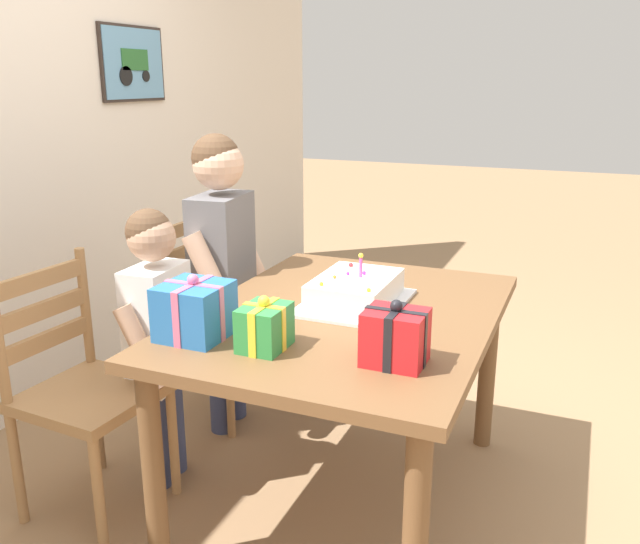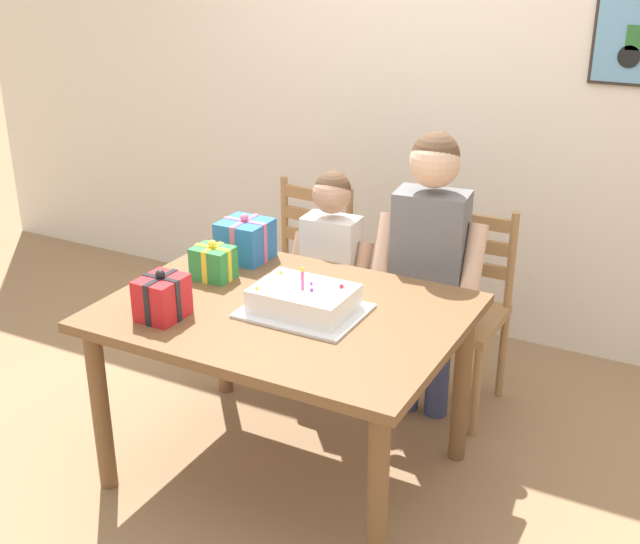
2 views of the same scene
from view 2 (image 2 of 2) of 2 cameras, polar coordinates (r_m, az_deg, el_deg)
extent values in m
plane|color=#997551|center=(3.46, -2.30, -13.67)|extent=(20.00, 20.00, 0.00)
cube|color=silver|center=(4.35, 8.58, 12.49)|extent=(6.40, 0.08, 2.60)
cylinder|color=black|center=(4.04, 20.79, 13.89)|extent=(0.10, 0.01, 0.10)
cube|color=brown|center=(3.09, -2.51, -2.86)|extent=(1.33, 0.99, 0.04)
cylinder|color=brown|center=(3.30, -15.08, -9.29)|extent=(0.07, 0.07, 0.70)
cylinder|color=brown|center=(2.75, 4.04, -15.71)|extent=(0.07, 0.07, 0.70)
cylinder|color=brown|center=(3.85, -6.82, -3.68)|extent=(0.07, 0.07, 0.70)
cylinder|color=brown|center=(3.40, 9.86, -7.77)|extent=(0.07, 0.07, 0.70)
cube|color=silver|center=(3.04, -1.16, -2.77)|extent=(0.44, 0.34, 0.01)
cube|color=white|center=(3.02, -1.16, -1.89)|extent=(0.36, 0.26, 0.09)
cylinder|color=#E04C9E|center=(2.97, -1.23, -0.61)|extent=(0.01, 0.01, 0.07)
sphere|color=yellow|center=(2.95, -1.24, 0.19)|extent=(0.02, 0.02, 0.02)
sphere|color=yellow|center=(2.99, -4.44, -1.13)|extent=(0.01, 0.01, 0.01)
sphere|color=yellow|center=(3.12, -2.75, -0.02)|extent=(0.01, 0.01, 0.01)
sphere|color=red|center=(3.00, 1.51, -1.00)|extent=(0.02, 0.02, 0.02)
sphere|color=purple|center=(2.97, -0.59, -1.26)|extent=(0.01, 0.01, 0.01)
sphere|color=orange|center=(3.07, -1.31, -0.41)|extent=(0.01, 0.01, 0.01)
sphere|color=purple|center=(3.02, -0.61, -0.80)|extent=(0.01, 0.01, 0.01)
cube|color=#286BB7|center=(3.52, -5.24, 2.24)|extent=(0.20, 0.20, 0.17)
cube|color=#DB668E|center=(3.52, -5.24, 2.24)|extent=(0.21, 0.02, 0.18)
cube|color=#DB668E|center=(3.52, -5.24, 2.24)|extent=(0.02, 0.20, 0.18)
sphere|color=#DB668E|center=(3.49, -5.30, 3.79)|extent=(0.04, 0.04, 0.04)
cube|color=red|center=(3.03, -10.98, -1.78)|extent=(0.15, 0.17, 0.16)
cube|color=black|center=(3.03, -10.98, -1.78)|extent=(0.15, 0.02, 0.16)
cube|color=black|center=(3.03, -10.98, -1.78)|extent=(0.02, 0.18, 0.16)
sphere|color=black|center=(2.99, -11.11, -0.16)|extent=(0.04, 0.04, 0.04)
cube|color=#2D8E42|center=(3.34, -7.46, 0.63)|extent=(0.16, 0.13, 0.13)
cube|color=yellow|center=(3.34, -7.46, 0.63)|extent=(0.16, 0.02, 0.14)
cube|color=yellow|center=(3.34, -7.46, 0.63)|extent=(0.02, 0.13, 0.14)
sphere|color=yellow|center=(3.31, -7.53, 1.93)|extent=(0.04, 0.04, 0.04)
cube|color=#A87A4C|center=(4.02, -1.70, -0.81)|extent=(0.45, 0.45, 0.04)
cylinder|color=#A87A4C|center=(3.89, -0.85, -5.53)|extent=(0.04, 0.04, 0.43)
cylinder|color=#A87A4C|center=(4.08, -5.36, -4.18)|extent=(0.04, 0.04, 0.43)
cylinder|color=#A87A4C|center=(4.17, 1.96, -3.43)|extent=(0.04, 0.04, 0.43)
cylinder|color=#A87A4C|center=(4.36, -2.38, -2.27)|extent=(0.04, 0.04, 0.43)
cylinder|color=#A87A4C|center=(3.99, 2.05, 2.77)|extent=(0.04, 0.04, 0.45)
cylinder|color=#A87A4C|center=(4.18, -2.48, 3.71)|extent=(0.04, 0.04, 0.45)
cube|color=#A87A4C|center=(4.10, -0.27, 2.37)|extent=(0.36, 0.05, 0.06)
cube|color=#A87A4C|center=(4.06, -0.27, 3.85)|extent=(0.36, 0.05, 0.06)
cube|color=#A87A4C|center=(4.03, -0.27, 5.37)|extent=(0.36, 0.05, 0.06)
cube|color=#A87A4C|center=(3.72, 9.28, -3.14)|extent=(0.43, 0.43, 0.04)
cylinder|color=#A87A4C|center=(3.62, 10.85, -8.26)|extent=(0.04, 0.04, 0.43)
cylinder|color=#A87A4C|center=(3.73, 5.28, -6.93)|extent=(0.04, 0.04, 0.43)
cylinder|color=#A87A4C|center=(3.94, 12.62, -5.70)|extent=(0.04, 0.04, 0.43)
cylinder|color=#A87A4C|center=(4.04, 7.47, -4.56)|extent=(0.04, 0.04, 0.43)
cylinder|color=#A87A4C|center=(3.74, 13.24, 0.78)|extent=(0.04, 0.04, 0.45)
cylinder|color=#A87A4C|center=(3.85, 7.82, 1.81)|extent=(0.04, 0.04, 0.45)
cube|color=#A87A4C|center=(3.81, 10.42, 0.36)|extent=(0.36, 0.03, 0.06)
cube|color=#A87A4C|center=(3.77, 10.54, 1.94)|extent=(0.36, 0.03, 0.06)
cube|color=#A87A4C|center=(3.74, 10.67, 3.56)|extent=(0.36, 0.03, 0.06)
cylinder|color=#38426B|center=(3.73, 8.27, -6.53)|extent=(0.11, 0.11, 0.49)
cylinder|color=#38426B|center=(3.76, 6.23, -6.18)|extent=(0.11, 0.11, 0.49)
cube|color=slate|center=(3.52, 7.66, 1.18)|extent=(0.32, 0.22, 0.56)
cylinder|color=#E0B293|center=(3.45, 10.59, 0.23)|extent=(0.11, 0.24, 0.37)
cylinder|color=#E0B293|center=(3.54, 4.46, 1.12)|extent=(0.11, 0.24, 0.37)
sphere|color=#E0B293|center=(3.39, 8.02, 7.58)|extent=(0.21, 0.21, 0.21)
sphere|color=brown|center=(3.39, 8.09, 8.05)|extent=(0.20, 0.20, 0.20)
cylinder|color=#38426B|center=(3.91, 1.52, -5.55)|extent=(0.09, 0.09, 0.41)
cylinder|color=#38426B|center=(3.95, 0.00, -5.23)|extent=(0.09, 0.09, 0.41)
cube|color=white|center=(3.74, 0.79, 0.49)|extent=(0.26, 0.17, 0.46)
cylinder|color=tan|center=(3.67, 2.87, -0.29)|extent=(0.08, 0.20, 0.31)
cylinder|color=tan|center=(3.79, -1.61, 0.49)|extent=(0.08, 0.20, 0.31)
sphere|color=tan|center=(3.63, 0.82, 5.44)|extent=(0.17, 0.17, 0.17)
sphere|color=brown|center=(3.63, 0.88, 5.81)|extent=(0.17, 0.17, 0.17)
camera|label=1|loc=(3.87, -37.00, 10.36)|focal=37.22mm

